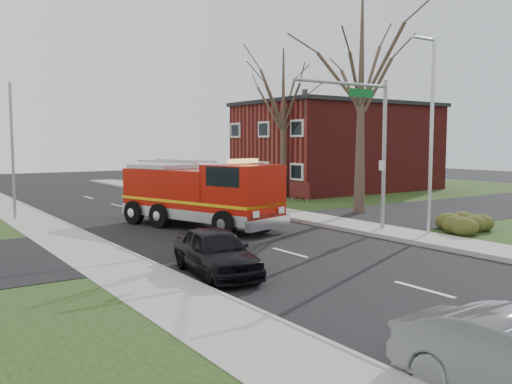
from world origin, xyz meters
TOP-DOWN VIEW (x-y plane):
  - ground at (0.00, 0.00)m, footprint 120.00×120.00m
  - sidewalk_right at (6.20, 0.00)m, footprint 2.40×80.00m
  - sidewalk_left at (-6.20, 0.00)m, footprint 2.40×80.00m
  - brick_building at (19.00, 18.00)m, footprint 15.40×10.40m
  - health_center_sign at (10.50, 12.50)m, footprint 0.12×2.00m
  - hedge_corner at (9.00, -1.00)m, footprint 2.80×2.00m
  - bare_tree_near at (9.50, 6.00)m, footprint 6.00×6.00m
  - bare_tree_far at (11.00, 15.00)m, footprint 5.25×5.25m
  - traffic_signal_mast at (5.21, 1.50)m, footprint 5.29×0.18m
  - streetlight_pole at (7.14, -0.50)m, footprint 1.48×0.16m
  - utility_pole_far at (-6.80, 14.00)m, footprint 0.14×0.14m
  - fire_engine at (0.22, 7.12)m, footprint 5.10×8.67m
  - parked_car_maroon at (-3.86, -1.31)m, footprint 2.37×4.47m

SIDE VIEW (x-z plane):
  - ground at x=0.00m, z-range 0.00..0.00m
  - sidewalk_right at x=6.20m, z-range 0.00..0.15m
  - sidewalk_left at x=-6.20m, z-range 0.00..0.15m
  - hedge_corner at x=9.00m, z-range 0.13..1.03m
  - parked_car_maroon at x=-3.86m, z-range 0.00..1.45m
  - health_center_sign at x=10.50m, z-range 0.18..1.58m
  - fire_engine at x=0.22m, z-range -0.16..3.15m
  - utility_pole_far at x=-6.80m, z-range 0.00..7.00m
  - brick_building at x=19.00m, z-range 0.03..7.28m
  - streetlight_pole at x=7.14m, z-range 0.35..8.75m
  - traffic_signal_mast at x=5.21m, z-range 1.31..8.11m
  - bare_tree_far at x=11.00m, z-range 1.24..11.74m
  - bare_tree_near at x=9.50m, z-range 1.41..13.41m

